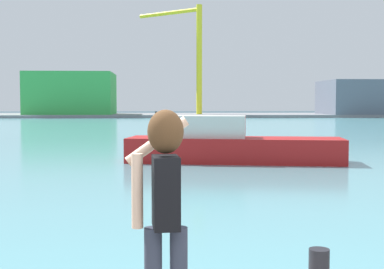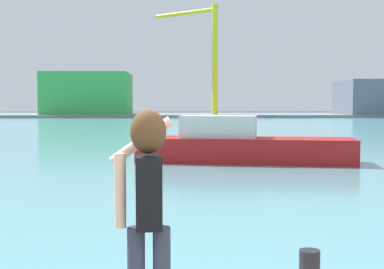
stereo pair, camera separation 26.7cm
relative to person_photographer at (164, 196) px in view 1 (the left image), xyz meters
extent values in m
plane|color=#334751|center=(0.69, 49.29, -1.65)|extent=(220.00, 220.00, 0.00)
cube|color=#599EA8|center=(0.69, 51.29, -1.64)|extent=(140.00, 100.00, 0.02)
cube|color=gray|center=(0.69, 91.29, -1.40)|extent=(140.00, 20.00, 0.49)
cube|color=black|center=(0.01, 0.00, 0.03)|extent=(0.23, 0.35, 0.56)
sphere|color=#E0B293|center=(0.01, 0.00, 0.49)|extent=(0.22, 0.22, 0.22)
ellipsoid|color=#472D19|center=(0.01, -0.02, 0.50)|extent=(0.28, 0.26, 0.34)
cylinder|color=#E0B293|center=(-0.21, 0.00, 0.04)|extent=(0.09, 0.09, 0.58)
cylinder|color=#E0B293|center=(-0.06, 0.21, 0.41)|extent=(0.53, 0.12, 0.40)
cube|color=black|center=(-0.06, 0.33, 0.58)|extent=(0.02, 0.07, 0.14)
cylinder|color=black|center=(1.52, 0.92, -0.88)|extent=(0.20, 0.20, 0.37)
cube|color=#B21919|center=(2.94, 16.86, -1.14)|extent=(8.79, 3.71, 0.98)
cube|color=silver|center=(1.89, 17.05, -0.21)|extent=(3.24, 2.17, 0.88)
cube|color=green|center=(-15.49, 89.87, 2.45)|extent=(14.60, 12.52, 7.21)
cube|color=slate|center=(35.02, 87.24, 1.79)|extent=(12.27, 11.76, 5.89)
cylinder|color=yellow|center=(6.79, 87.80, 8.30)|extent=(1.00, 1.00, 18.91)
cylinder|color=yellow|center=(1.61, 91.91, 16.95)|extent=(10.80, 8.78, 0.70)
camera|label=1|loc=(-0.03, -4.07, 0.72)|focal=49.41mm
camera|label=2|loc=(0.24, -4.08, 0.72)|focal=49.41mm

